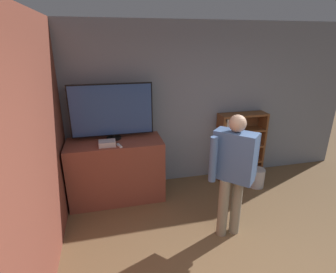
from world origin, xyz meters
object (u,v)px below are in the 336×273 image
at_px(television, 112,111).
at_px(person, 233,167).
at_px(game_console, 107,143).
at_px(waste_bin, 257,178).
at_px(bookshelf, 236,147).

xyz_separation_m(television, person, (1.35, -1.30, -0.45)).
bearing_deg(game_console, waste_bin, -1.28).
relative_size(bookshelf, person, 0.75).
relative_size(television, game_console, 5.16).
distance_m(bookshelf, person, 1.66).
bearing_deg(game_console, television, 68.46).
bearing_deg(bookshelf, waste_bin, -64.42).
bearing_deg(person, game_console, -169.08).
bearing_deg(waste_bin, game_console, 178.72).
relative_size(game_console, person, 0.15).
height_order(television, person, television).
bearing_deg(bookshelf, game_console, -170.39).
distance_m(game_console, bookshelf, 2.32).
height_order(bookshelf, person, person).
bearing_deg(waste_bin, bookshelf, 115.58).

